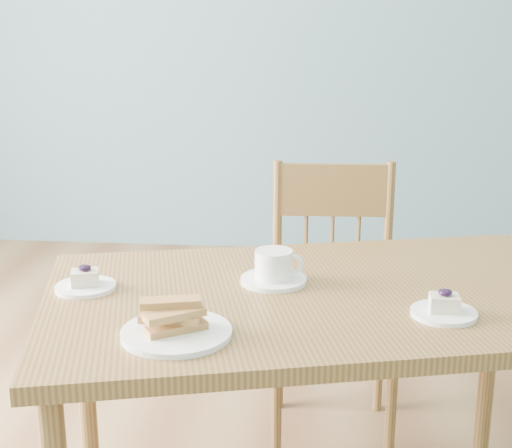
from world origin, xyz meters
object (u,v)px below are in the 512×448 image
Objects in this scene: coffee_cup at (274,269)px; biscotti_plate at (176,325)px; dining_chair at (333,301)px; cheesecake_plate_far at (85,283)px; dining_table at (326,318)px; cheesecake_plate_near at (444,309)px.

biscotti_plate is (-0.17, -0.32, -0.01)m from coffee_cup.
dining_chair is 0.88m from cheesecake_plate_far.
dining_table is at bearing -95.04° from dining_chair.
dining_chair is at bearing 67.66° from coffee_cup.
coffee_cup reaches higher than cheesecake_plate_near.
biscotti_plate is at bearing -150.94° from dining_table.
cheesecake_plate_far is at bearing 138.27° from biscotti_plate.
dining_chair is at bearing 45.75° from cheesecake_plate_far.
cheesecake_plate_near reaches higher than dining_table.
cheesecake_plate_far is 0.35m from biscotti_plate.
cheesecake_plate_near is (0.22, -0.68, 0.26)m from dining_chair.
cheesecake_plate_far is 0.44m from coffee_cup.
dining_chair reaches higher than biscotti_plate.
cheesecake_plate_far is (-0.56, -0.04, 0.08)m from dining_table.
biscotti_plate reaches higher than cheesecake_plate_near.
dining_table is at bearing -25.49° from coffee_cup.
biscotti_plate is (-0.32, -0.84, 0.27)m from dining_chair.
biscotti_plate is at bearing -123.89° from coffee_cup.
cheesecake_plate_far is (-0.58, -0.60, 0.26)m from dining_chair.
cheesecake_plate_far is 0.89× the size of coffee_cup.
dining_table is at bearing 153.31° from cheesecake_plate_near.
coffee_cup reaches higher than cheesecake_plate_far.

